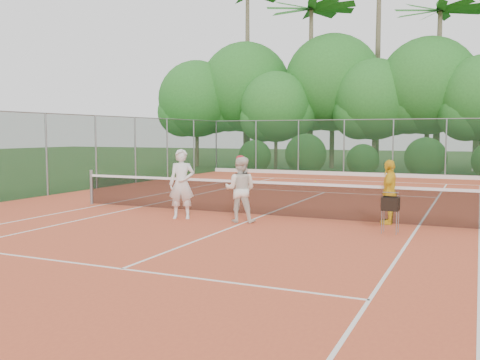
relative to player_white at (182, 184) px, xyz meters
The scene contains 13 objects.
ground 2.44m from the player_white, 37.18° to the left, with size 120.00×120.00×0.00m, color #214217.
clay_court 2.43m from the player_white, 37.18° to the left, with size 18.00×36.00×0.02m, color #CA522E.
tennis_net 2.28m from the player_white, 37.18° to the left, with size 11.97×0.10×1.10m.
player_white is the anchor object (origin of this frame).
player_center_grp 1.66m from the player_white, ahead, with size 0.93×0.79×1.71m.
player_yellow 5.36m from the player_white, 15.19° to the left, with size 0.95×0.39×1.62m, color yellow.
ball_hopper 5.40m from the player_white, ahead, with size 0.36×0.36×0.83m.
stray_ball_a 10.50m from the player_white, 103.13° to the left, with size 0.07×0.07×0.07m, color #D3F037.
stray_ball_b 11.88m from the player_white, 88.86° to the left, with size 0.07×0.07×0.07m, color yellow.
stray_ball_c 10.94m from the player_white, 68.50° to the left, with size 0.07×0.07×0.07m, color gold.
court_markings 2.43m from the player_white, 37.18° to the left, with size 11.03×23.83×0.01m.
fence_back 16.46m from the player_white, 83.76° to the left, with size 18.07×0.07×3.00m.
tropical_treeline 22.21m from the player_white, 81.51° to the left, with size 32.10×8.49×15.03m.
Camera 1 is at (5.41, -13.61, 2.29)m, focal length 40.00 mm.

